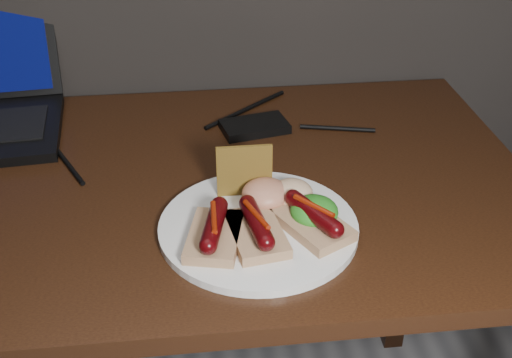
% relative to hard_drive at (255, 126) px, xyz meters
% --- Properties ---
extents(desk, '(1.40, 0.70, 0.75)m').
position_rel_hard_drive_xyz_m(desk, '(-0.26, -0.16, -0.10)').
color(desk, '#331A0C').
rests_on(desk, ground).
extents(hard_drive, '(0.13, 0.10, 0.02)m').
position_rel_hard_drive_xyz_m(hard_drive, '(0.00, 0.00, 0.00)').
color(hard_drive, black).
rests_on(hard_drive, desk).
extents(desk_cables, '(0.97, 0.32, 0.01)m').
position_rel_hard_drive_xyz_m(desk_cables, '(-0.25, -0.00, -0.00)').
color(desk_cables, black).
rests_on(desk_cables, desk).
extents(plate, '(0.32, 0.32, 0.01)m').
position_rel_hard_drive_xyz_m(plate, '(-0.03, -0.31, -0.00)').
color(plate, silver).
rests_on(plate, desk).
extents(bread_sausage_left, '(0.09, 0.13, 0.04)m').
position_rel_hard_drive_xyz_m(bread_sausage_left, '(-0.10, -0.34, 0.02)').
color(bread_sausage_left, tan).
rests_on(bread_sausage_left, plate).
extents(bread_sausage_center, '(0.09, 0.12, 0.04)m').
position_rel_hard_drive_xyz_m(bread_sausage_center, '(-0.04, -0.35, 0.02)').
color(bread_sausage_center, tan).
rests_on(bread_sausage_center, plate).
extents(bread_sausage_right, '(0.12, 0.13, 0.04)m').
position_rel_hard_drive_xyz_m(bread_sausage_right, '(0.05, -0.33, 0.02)').
color(bread_sausage_right, tan).
rests_on(bread_sausage_right, plate).
extents(crispbread, '(0.09, 0.01, 0.08)m').
position_rel_hard_drive_xyz_m(crispbread, '(-0.04, -0.23, 0.05)').
color(crispbread, olive).
rests_on(crispbread, plate).
extents(salad_greens, '(0.07, 0.07, 0.04)m').
position_rel_hard_drive_xyz_m(salad_greens, '(0.05, -0.32, 0.02)').
color(salad_greens, '#1E5C12').
rests_on(salad_greens, plate).
extents(salsa_mound, '(0.07, 0.07, 0.04)m').
position_rel_hard_drive_xyz_m(salsa_mound, '(-0.01, -0.26, 0.02)').
color(salsa_mound, '#A51810').
rests_on(salsa_mound, plate).
extents(coleslaw_mound, '(0.06, 0.06, 0.04)m').
position_rel_hard_drive_xyz_m(coleslaw_mound, '(0.03, -0.26, 0.02)').
color(coleslaw_mound, beige).
rests_on(coleslaw_mound, plate).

